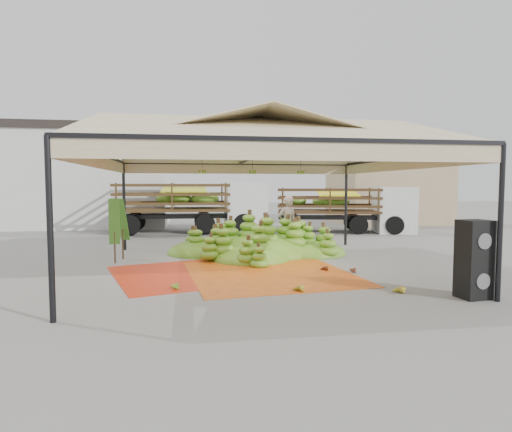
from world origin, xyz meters
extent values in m
plane|color=slate|center=(0.00, 0.00, 0.00)|extent=(90.00, 90.00, 0.00)
cylinder|color=black|center=(-4.00, -4.00, 1.50)|extent=(0.10, 0.10, 3.00)
cylinder|color=black|center=(4.00, -4.00, 1.50)|extent=(0.10, 0.10, 3.00)
cylinder|color=black|center=(-4.00, 4.00, 1.50)|extent=(0.10, 0.10, 3.00)
cylinder|color=black|center=(4.00, 4.00, 1.50)|extent=(0.10, 0.10, 3.00)
pyramid|color=beige|center=(0.00, 0.00, 3.50)|extent=(8.00, 8.00, 1.00)
cube|color=black|center=(0.00, 0.00, 3.00)|extent=(8.00, 8.00, 0.08)
cube|color=beige|center=(0.00, 0.00, 2.82)|extent=(8.00, 8.00, 0.36)
cube|color=silver|center=(-10.00, 14.00, 2.50)|extent=(14.00, 6.00, 5.00)
cube|color=black|center=(-10.00, 14.00, 5.20)|extent=(14.30, 6.30, 0.40)
cube|color=tan|center=(10.00, 13.00, 1.80)|extent=(6.00, 5.00, 3.60)
cube|color=navy|center=(10.00, 13.00, 3.85)|extent=(6.30, 5.30, 0.50)
cube|color=red|center=(-1.70, -0.41, 0.01)|extent=(4.67, 4.55, 0.01)
cube|color=orange|center=(0.20, -0.79, 0.01)|extent=(4.35, 4.52, 0.01)
ellipsoid|color=#47801A|center=(0.49, 2.40, 0.64)|extent=(6.28, 5.28, 1.29)
ellipsoid|color=gold|center=(2.37, -3.16, 0.10)|extent=(0.49, 0.41, 0.21)
ellipsoid|color=gold|center=(0.37, -2.71, 0.10)|extent=(0.51, 0.46, 0.20)
ellipsoid|color=#613116|center=(2.25, -0.92, 0.09)|extent=(0.49, 0.46, 0.18)
ellipsoid|color=#613116|center=(1.62, -0.64, 0.09)|extent=(0.44, 0.39, 0.17)
ellipsoid|color=#3A7F1A|center=(-2.20, -2.04, 0.10)|extent=(0.45, 0.38, 0.19)
ellipsoid|color=#45831B|center=(-1.40, 1.55, 2.62)|extent=(0.24, 0.24, 0.20)
ellipsoid|color=#45831B|center=(0.10, 1.55, 2.62)|extent=(0.24, 0.24, 0.20)
ellipsoid|color=#45831B|center=(1.60, 1.55, 2.62)|extent=(0.24, 0.24, 0.20)
cube|color=black|center=(3.70, -3.70, 0.39)|extent=(0.61, 0.54, 0.77)
cube|color=black|center=(3.70, -3.70, 1.16)|extent=(0.61, 0.54, 0.77)
imported|color=gray|center=(1.43, 2.59, 0.94)|extent=(0.79, 0.64, 1.89)
cube|color=#50351A|center=(-2.53, 9.36, 1.09)|extent=(5.23, 2.44, 0.13)
cube|color=silver|center=(0.91, 9.34, 1.20)|extent=(1.89, 2.31, 2.40)
cylinder|color=black|center=(-4.41, 8.34, 0.47)|extent=(0.94, 0.32, 0.94)
cylinder|color=black|center=(-4.39, 10.42, 0.47)|extent=(0.94, 0.32, 0.94)
cylinder|color=black|center=(-1.08, 8.31, 0.47)|extent=(0.94, 0.32, 0.94)
cylinder|color=black|center=(-1.06, 10.40, 0.47)|extent=(0.94, 0.32, 0.94)
cylinder|color=black|center=(0.70, 8.30, 0.47)|extent=(0.94, 0.32, 0.94)
cylinder|color=black|center=(0.71, 10.38, 0.47)|extent=(0.94, 0.32, 0.94)
ellipsoid|color=#54831B|center=(-2.53, 9.36, 1.62)|extent=(4.18, 1.91, 0.73)
cube|color=#C2CE16|center=(-2.01, 9.36, 2.03)|extent=(2.10, 2.09, 0.26)
cube|color=#492C18|center=(4.81, 8.51, 0.99)|extent=(5.08, 3.19, 0.11)
cube|color=white|center=(7.84, 7.80, 1.08)|extent=(2.13, 2.41, 2.17)
cylinder|color=black|center=(2.94, 7.98, 0.42)|extent=(0.89, 0.47, 0.85)
cylinder|color=black|center=(3.38, 9.82, 0.42)|extent=(0.89, 0.47, 0.85)
cylinder|color=black|center=(5.88, 7.29, 0.42)|extent=(0.89, 0.47, 0.85)
cylinder|color=black|center=(6.31, 9.13, 0.42)|extent=(0.89, 0.47, 0.85)
cylinder|color=black|center=(7.44, 6.93, 0.42)|extent=(0.89, 0.47, 0.85)
cylinder|color=black|center=(7.87, 8.76, 0.42)|extent=(0.89, 0.47, 0.85)
ellipsoid|color=#3D7919|center=(4.81, 8.51, 1.46)|extent=(4.06, 2.51, 0.66)
cube|color=yellow|center=(5.27, 8.40, 1.84)|extent=(2.26, 2.26, 0.23)
camera|label=1|loc=(-1.82, -11.21, 2.20)|focal=30.00mm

